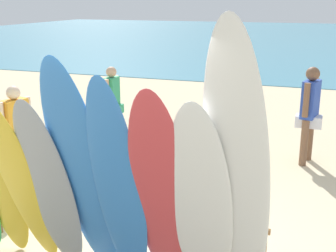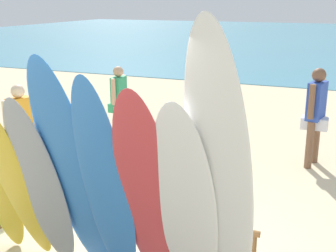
{
  "view_description": "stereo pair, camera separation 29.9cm",
  "coord_description": "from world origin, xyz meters",
  "px_view_note": "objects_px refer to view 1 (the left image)",
  "views": [
    {
      "loc": [
        1.95,
        -3.9,
        2.75
      ],
      "look_at": [
        0.0,
        1.72,
        1.03
      ],
      "focal_mm": 47.44,
      "sensor_mm": 36.0,
      "label": 1
    },
    {
      "loc": [
        2.23,
        -3.8,
        2.75
      ],
      "look_at": [
        0.0,
        1.72,
        1.03
      ],
      "focal_mm": 47.44,
      "sensor_mm": 36.0,
      "label": 2
    }
  ],
  "objects_px": {
    "surfboard_blue_5": "(119,190)",
    "surfboard_red_6": "(162,199)",
    "surfboard_white_7": "(201,209)",
    "beachgoer_midbeach": "(17,127)",
    "beach_chair_red": "(10,130)",
    "beachgoer_near_rack": "(310,109)",
    "beachgoer_photographing": "(112,99)",
    "surfboard_blue_4": "(84,177)",
    "surfboard_white_8": "(237,181)",
    "surfboard_grey_3": "(51,191)",
    "surfboard_yellow_2": "(23,187)",
    "surfboard_rack": "(116,215)"
  },
  "relations": [
    {
      "from": "surfboard_grey_3",
      "to": "surfboard_blue_4",
      "type": "bearing_deg",
      "value": -0.14
    },
    {
      "from": "beachgoer_near_rack",
      "to": "beach_chair_red",
      "type": "relative_size",
      "value": 2.06
    },
    {
      "from": "beachgoer_photographing",
      "to": "surfboard_rack",
      "type": "bearing_deg",
      "value": 22.95
    },
    {
      "from": "surfboard_white_7",
      "to": "beachgoer_photographing",
      "type": "xyz_separation_m",
      "value": [
        -2.95,
        4.31,
        -0.17
      ]
    },
    {
      "from": "surfboard_blue_5",
      "to": "surfboard_white_7",
      "type": "height_order",
      "value": "surfboard_blue_5"
    },
    {
      "from": "surfboard_blue_5",
      "to": "surfboard_blue_4",
      "type": "bearing_deg",
      "value": 176.0
    },
    {
      "from": "surfboard_white_8",
      "to": "surfboard_blue_4",
      "type": "bearing_deg",
      "value": -176.18
    },
    {
      "from": "surfboard_yellow_2",
      "to": "surfboard_blue_4",
      "type": "bearing_deg",
      "value": 2.86
    },
    {
      "from": "beachgoer_midbeach",
      "to": "surfboard_grey_3",
      "type": "bearing_deg",
      "value": -120.22
    },
    {
      "from": "surfboard_blue_5",
      "to": "surfboard_red_6",
      "type": "relative_size",
      "value": 1.03
    },
    {
      "from": "surfboard_blue_5",
      "to": "beachgoer_photographing",
      "type": "bearing_deg",
      "value": 115.65
    },
    {
      "from": "beachgoer_photographing",
      "to": "beach_chair_red",
      "type": "bearing_deg",
      "value": -54.21
    },
    {
      "from": "surfboard_rack",
      "to": "beach_chair_red",
      "type": "bearing_deg",
      "value": 142.97
    },
    {
      "from": "surfboard_grey_3",
      "to": "surfboard_blue_5",
      "type": "height_order",
      "value": "surfboard_blue_5"
    },
    {
      "from": "beachgoer_near_rack",
      "to": "beachgoer_midbeach",
      "type": "height_order",
      "value": "beachgoer_near_rack"
    },
    {
      "from": "surfboard_yellow_2",
      "to": "beachgoer_midbeach",
      "type": "xyz_separation_m",
      "value": [
        -1.63,
        2.02,
        -0.1
      ]
    },
    {
      "from": "surfboard_white_8",
      "to": "beachgoer_midbeach",
      "type": "height_order",
      "value": "surfboard_white_8"
    },
    {
      "from": "surfboard_rack",
      "to": "beachgoer_near_rack",
      "type": "bearing_deg",
      "value": 63.87
    },
    {
      "from": "surfboard_rack",
      "to": "beachgoer_midbeach",
      "type": "relative_size",
      "value": 2.18
    },
    {
      "from": "surfboard_yellow_2",
      "to": "beachgoer_near_rack",
      "type": "bearing_deg",
      "value": 64.34
    },
    {
      "from": "surfboard_yellow_2",
      "to": "surfboard_white_7",
      "type": "height_order",
      "value": "surfboard_white_7"
    },
    {
      "from": "beachgoer_near_rack",
      "to": "surfboard_blue_4",
      "type": "bearing_deg",
      "value": 170.07
    },
    {
      "from": "surfboard_grey_3",
      "to": "beach_chair_red",
      "type": "height_order",
      "value": "surfboard_grey_3"
    },
    {
      "from": "surfboard_blue_5",
      "to": "beachgoer_near_rack",
      "type": "bearing_deg",
      "value": 69.94
    },
    {
      "from": "surfboard_white_8",
      "to": "surfboard_white_7",
      "type": "bearing_deg",
      "value": 175.85
    },
    {
      "from": "surfboard_blue_4",
      "to": "surfboard_white_8",
      "type": "xyz_separation_m",
      "value": [
        1.41,
        -0.02,
        0.17
      ]
    },
    {
      "from": "surfboard_red_6",
      "to": "beachgoer_photographing",
      "type": "xyz_separation_m",
      "value": [
        -2.6,
        4.32,
        -0.21
      ]
    },
    {
      "from": "surfboard_red_6",
      "to": "beachgoer_near_rack",
      "type": "bearing_deg",
      "value": 73.06
    },
    {
      "from": "surfboard_white_8",
      "to": "beach_chair_red",
      "type": "relative_size",
      "value": 3.43
    },
    {
      "from": "surfboard_blue_4",
      "to": "beachgoer_midbeach",
      "type": "distance_m",
      "value": 3.12
    },
    {
      "from": "beachgoer_near_rack",
      "to": "beach_chair_red",
      "type": "xyz_separation_m",
      "value": [
        -5.18,
        -1.21,
        -0.53
      ]
    },
    {
      "from": "surfboard_rack",
      "to": "surfboard_grey_3",
      "type": "xyz_separation_m",
      "value": [
        -0.39,
        -0.59,
        0.47
      ]
    },
    {
      "from": "beachgoer_midbeach",
      "to": "beach_chair_red",
      "type": "relative_size",
      "value": 1.85
    },
    {
      "from": "beachgoer_photographing",
      "to": "beach_chair_red",
      "type": "distance_m",
      "value": 1.97
    },
    {
      "from": "surfboard_blue_4",
      "to": "surfboard_red_6",
      "type": "height_order",
      "value": "surfboard_blue_4"
    },
    {
      "from": "surfboard_white_8",
      "to": "beachgoer_photographing",
      "type": "relative_size",
      "value": 1.87
    },
    {
      "from": "surfboard_grey_3",
      "to": "surfboard_white_7",
      "type": "distance_m",
      "value": 1.48
    },
    {
      "from": "surfboard_blue_5",
      "to": "surfboard_red_6",
      "type": "height_order",
      "value": "surfboard_blue_5"
    },
    {
      "from": "beachgoer_midbeach",
      "to": "surfboard_yellow_2",
      "type": "bearing_deg",
      "value": -125.08
    },
    {
      "from": "surfboard_blue_4",
      "to": "surfboard_grey_3",
      "type": "bearing_deg",
      "value": -179.46
    },
    {
      "from": "beachgoer_midbeach",
      "to": "beach_chair_red",
      "type": "height_order",
      "value": "beachgoer_midbeach"
    },
    {
      "from": "surfboard_rack",
      "to": "surfboard_white_8",
      "type": "xyz_separation_m",
      "value": [
        1.39,
        -0.62,
        0.84
      ]
    },
    {
      "from": "surfboard_red_6",
      "to": "beachgoer_midbeach",
      "type": "bearing_deg",
      "value": 143.96
    },
    {
      "from": "surfboard_red_6",
      "to": "surfboard_white_8",
      "type": "height_order",
      "value": "surfboard_white_8"
    },
    {
      "from": "surfboard_red_6",
      "to": "surfboard_white_7",
      "type": "relative_size",
      "value": 1.05
    },
    {
      "from": "surfboard_white_7",
      "to": "beachgoer_photographing",
      "type": "bearing_deg",
      "value": 125.1
    },
    {
      "from": "surfboard_grey_3",
      "to": "surfboard_white_8",
      "type": "relative_size",
      "value": 0.73
    },
    {
      "from": "surfboard_red_6",
      "to": "beach_chair_red",
      "type": "xyz_separation_m",
      "value": [
        -4.09,
        3.1,
        -0.64
      ]
    },
    {
      "from": "surfboard_blue_5",
      "to": "surfboard_white_7",
      "type": "distance_m",
      "value": 0.75
    },
    {
      "from": "surfboard_blue_4",
      "to": "beachgoer_photographing",
      "type": "height_order",
      "value": "surfboard_blue_4"
    }
  ]
}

